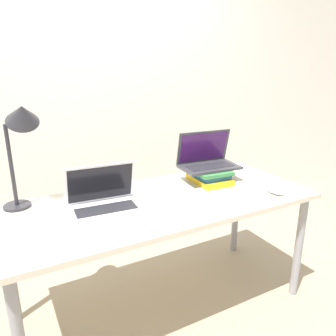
{
  "coord_description": "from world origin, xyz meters",
  "views": [
    {
      "loc": [
        -0.78,
        -1.15,
        1.44
      ],
      "look_at": [
        0.04,
        0.37,
        0.9
      ],
      "focal_mm": 35.0,
      "sensor_mm": 36.0,
      "label": 1
    }
  ],
  "objects_px": {
    "laptop_left": "(104,200)",
    "desk_lamp": "(21,127)",
    "book_stack": "(210,176)",
    "laptop_on_books": "(207,160)",
    "wireless_keyboard": "(244,199)",
    "mouse": "(275,191)"
  },
  "relations": [
    {
      "from": "laptop_left",
      "to": "wireless_keyboard",
      "type": "height_order",
      "value": "laptop_left"
    },
    {
      "from": "laptop_left",
      "to": "desk_lamp",
      "type": "relative_size",
      "value": 0.68
    },
    {
      "from": "laptop_on_books",
      "to": "wireless_keyboard",
      "type": "height_order",
      "value": "laptop_on_books"
    },
    {
      "from": "book_stack",
      "to": "mouse",
      "type": "relative_size",
      "value": 2.54
    },
    {
      "from": "wireless_keyboard",
      "to": "mouse",
      "type": "relative_size",
      "value": 2.75
    },
    {
      "from": "wireless_keyboard",
      "to": "laptop_on_books",
      "type": "bearing_deg",
      "value": 88.05
    },
    {
      "from": "mouse",
      "to": "laptop_left",
      "type": "bearing_deg",
      "value": 164.03
    },
    {
      "from": "book_stack",
      "to": "laptop_on_books",
      "type": "height_order",
      "value": "laptop_on_books"
    },
    {
      "from": "laptop_left",
      "to": "desk_lamp",
      "type": "distance_m",
      "value": 0.55
    },
    {
      "from": "desk_lamp",
      "to": "laptop_left",
      "type": "bearing_deg",
      "value": -31.71
    },
    {
      "from": "laptop_on_books",
      "to": "wireless_keyboard",
      "type": "distance_m",
      "value": 0.41
    },
    {
      "from": "mouse",
      "to": "laptop_on_books",
      "type": "bearing_deg",
      "value": 117.93
    },
    {
      "from": "book_stack",
      "to": "laptop_on_books",
      "type": "distance_m",
      "value": 0.1
    },
    {
      "from": "laptop_on_books",
      "to": "desk_lamp",
      "type": "distance_m",
      "value": 1.12
    },
    {
      "from": "book_stack",
      "to": "desk_lamp",
      "type": "distance_m",
      "value": 1.14
    },
    {
      "from": "wireless_keyboard",
      "to": "book_stack",
      "type": "bearing_deg",
      "value": 89.26
    },
    {
      "from": "book_stack",
      "to": "mouse",
      "type": "distance_m",
      "value": 0.41
    },
    {
      "from": "desk_lamp",
      "to": "wireless_keyboard",
      "type": "bearing_deg",
      "value": -23.79
    },
    {
      "from": "book_stack",
      "to": "mouse",
      "type": "xyz_separation_m",
      "value": [
        0.22,
        -0.35,
        -0.03
      ]
    },
    {
      "from": "laptop_left",
      "to": "book_stack",
      "type": "relative_size",
      "value": 1.39
    },
    {
      "from": "laptop_on_books",
      "to": "wireless_keyboard",
      "type": "xyz_separation_m",
      "value": [
        -0.01,
        -0.39,
        -0.13
      ]
    },
    {
      "from": "laptop_on_books",
      "to": "desk_lamp",
      "type": "xyz_separation_m",
      "value": [
        -1.07,
        0.08,
        0.3
      ]
    }
  ]
}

